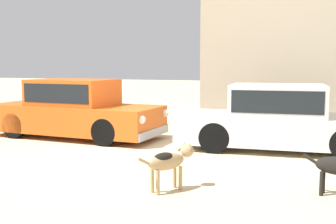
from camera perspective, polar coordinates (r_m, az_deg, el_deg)
ground_plane at (r=9.05m, az=-3.65°, el=-5.68°), size 80.00×80.00×0.00m
parked_sedan_nearest at (r=11.23m, az=-12.64°, el=0.41°), size 4.77×1.95×1.52m
parked_sedan_second at (r=9.66m, az=14.83°, el=-0.78°), size 4.65×2.03×1.46m
stray_dog_spotted at (r=6.34m, az=0.29°, el=-6.60°), size 0.66×0.95×0.71m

